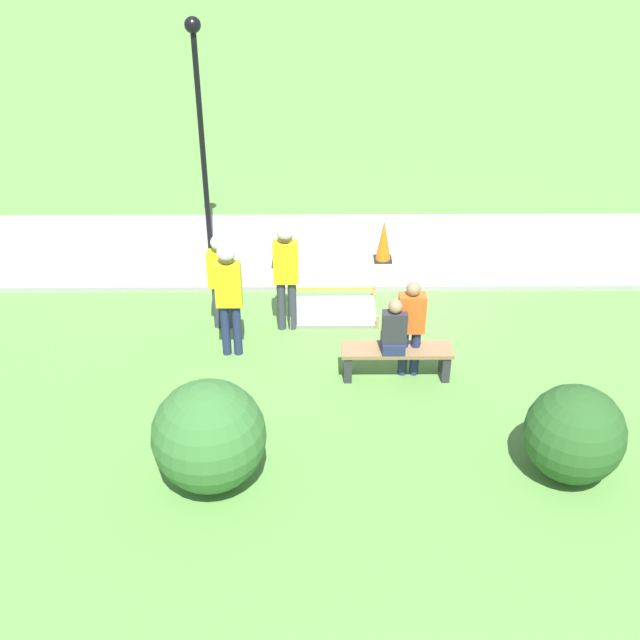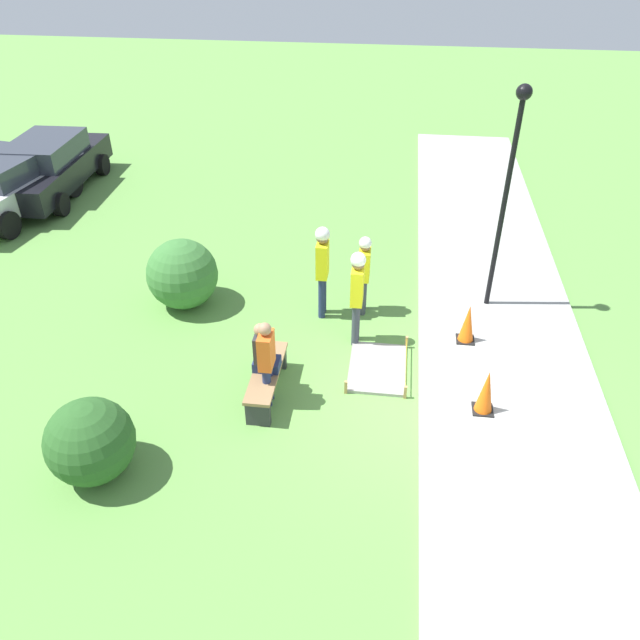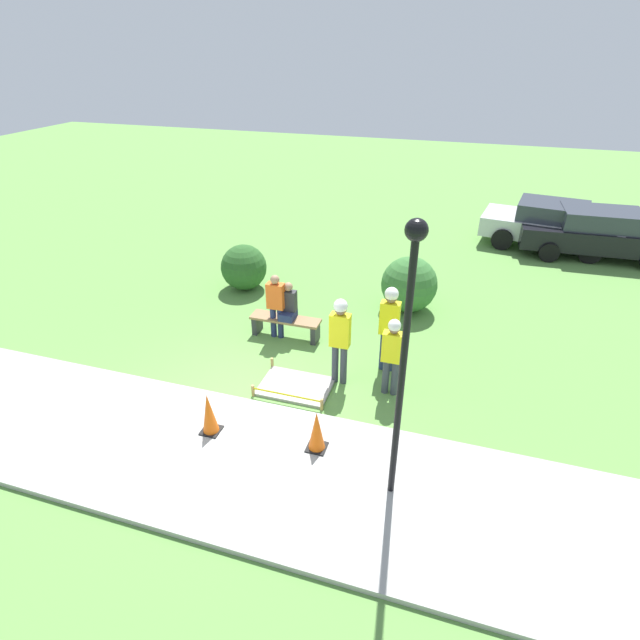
% 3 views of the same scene
% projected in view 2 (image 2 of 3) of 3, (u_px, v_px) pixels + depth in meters
% --- Properties ---
extents(ground_plane, '(60.00, 60.00, 0.00)m').
position_uv_depth(ground_plane, '(418.00, 403.00, 10.54)').
color(ground_plane, '#5B8E42').
extents(sidewalk, '(28.00, 3.11, 0.10)m').
position_uv_depth(sidewalk, '(513.00, 408.00, 10.34)').
color(sidewalk, '#9E9E99').
rests_on(sidewalk, ground_plane).
extents(wet_concrete_patch, '(1.49, 1.06, 0.26)m').
position_uv_depth(wet_concrete_patch, '(377.00, 368.00, 11.25)').
color(wet_concrete_patch, gray).
rests_on(wet_concrete_patch, ground_plane).
extents(traffic_cone_near_patch, '(0.34, 0.34, 0.82)m').
position_uv_depth(traffic_cone_near_patch, '(486.00, 391.00, 10.01)').
color(traffic_cone_near_patch, black).
rests_on(traffic_cone_near_patch, sidewalk).
extents(traffic_cone_far_patch, '(0.34, 0.34, 0.78)m').
position_uv_depth(traffic_cone_far_patch, '(468.00, 323.00, 11.62)').
color(traffic_cone_far_patch, black).
rests_on(traffic_cone_far_patch, sidewalk).
extents(park_bench, '(1.68, 0.44, 0.51)m').
position_uv_depth(park_bench, '(267.00, 378.00, 10.53)').
color(park_bench, '#2D2D33').
rests_on(park_bench, ground_plane).
extents(person_seated_on_bench, '(0.36, 0.44, 0.89)m').
position_uv_depth(person_seated_on_bench, '(263.00, 351.00, 10.30)').
color(person_seated_on_bench, navy).
rests_on(person_seated_on_bench, park_bench).
extents(worker_supervisor, '(0.40, 0.28, 1.93)m').
position_uv_depth(worker_supervisor, '(357.00, 289.00, 11.30)').
color(worker_supervisor, '#383D47').
rests_on(worker_supervisor, ground_plane).
extents(worker_assistant, '(0.40, 0.24, 1.69)m').
position_uv_depth(worker_assistant, '(364.00, 269.00, 12.27)').
color(worker_assistant, '#383D47').
rests_on(worker_assistant, ground_plane).
extents(worker_trainee, '(0.40, 0.28, 1.96)m').
position_uv_depth(worker_trainee, '(322.00, 263.00, 12.06)').
color(worker_trainee, navy).
rests_on(worker_trainee, ground_plane).
extents(bystander_in_orange_shirt, '(0.40, 0.22, 1.61)m').
position_uv_depth(bystander_in_orange_shirt, '(267.00, 359.00, 10.05)').
color(bystander_in_orange_shirt, navy).
rests_on(bystander_in_orange_shirt, ground_plane).
extents(lamppost_near, '(0.28, 0.28, 4.38)m').
position_uv_depth(lamppost_near, '(510.00, 172.00, 11.31)').
color(lamppost_near, black).
rests_on(lamppost_near, sidewalk).
extents(parked_car_silver, '(4.57, 2.63, 1.52)m').
position_uv_depth(parked_car_silver, '(7.00, 184.00, 16.38)').
color(parked_car_silver, '#BCBCC1').
rests_on(parked_car_silver, ground_plane).
extents(parked_car_black, '(4.79, 2.15, 1.54)m').
position_uv_depth(parked_car_black, '(49.00, 166.00, 17.47)').
color(parked_car_black, black).
rests_on(parked_car_black, ground_plane).
extents(shrub_rounded_near, '(1.44, 1.44, 1.44)m').
position_uv_depth(shrub_rounded_near, '(182.00, 274.00, 12.65)').
color(shrub_rounded_near, '#387033').
rests_on(shrub_rounded_near, ground_plane).
extents(shrub_rounded_mid, '(1.28, 1.28, 1.28)m').
position_uv_depth(shrub_rounded_mid, '(90.00, 441.00, 8.91)').
color(shrub_rounded_mid, '#285623').
rests_on(shrub_rounded_mid, ground_plane).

